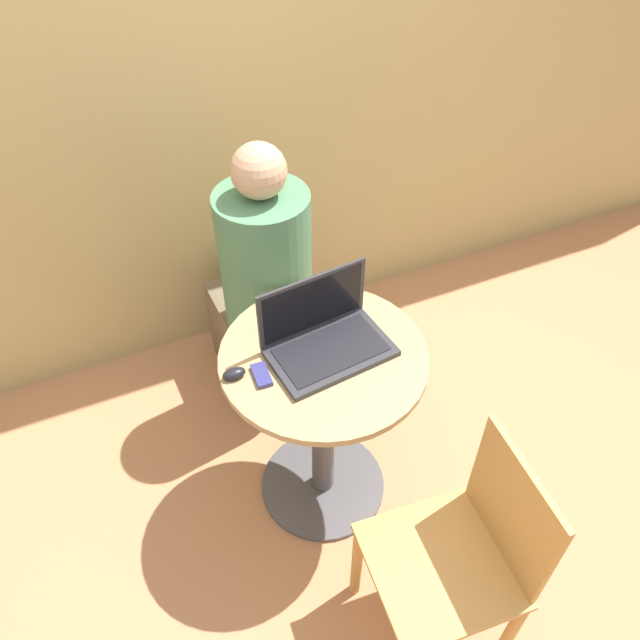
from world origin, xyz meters
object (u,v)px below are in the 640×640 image
laptop (325,336)px  cell_phone (261,375)px  person_seated (263,301)px  chair_empty (460,557)px

laptop → cell_phone: (-0.23, -0.04, -0.04)m
cell_phone → person_seated: bearing=71.0°
laptop → cell_phone: 0.23m
laptop → person_seated: size_ratio=0.32×
person_seated → laptop: bearing=-87.7°
chair_empty → person_seated: (-0.17, 1.20, 0.08)m
cell_phone → person_seated: (0.20, 0.59, -0.26)m
cell_phone → chair_empty: size_ratio=0.11×
cell_phone → chair_empty: bearing=-58.7°
cell_phone → person_seated: size_ratio=0.08×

